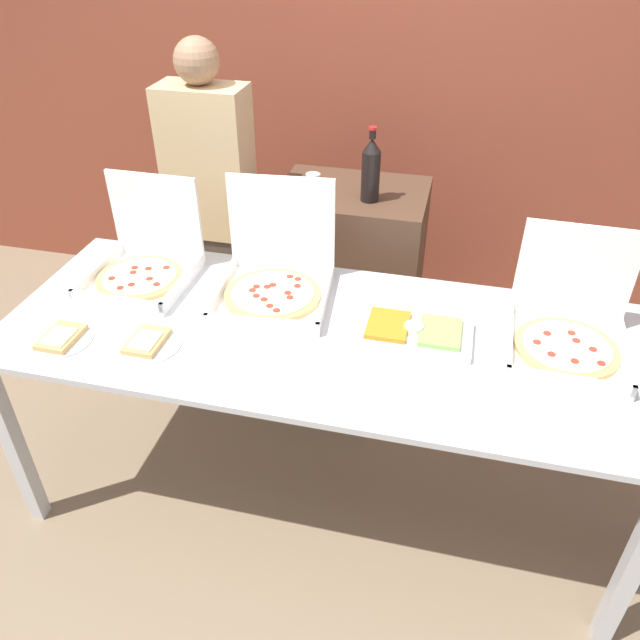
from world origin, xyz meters
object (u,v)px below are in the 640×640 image
(paper_plate_front_left, at_px, (61,338))
(soda_can_silver, at_px, (313,187))
(pizza_box_near_left, at_px, (144,263))
(person_guest_cap, at_px, (214,217))
(pizza_box_near_right, at_px, (275,277))
(soda_bottle, at_px, (371,169))
(paper_plate_front_right, at_px, (147,342))
(pizza_box_far_left, at_px, (568,330))
(veggie_tray, at_px, (413,332))

(paper_plate_front_left, relative_size, soda_can_silver, 1.80)
(pizza_box_near_left, distance_m, person_guest_cap, 0.58)
(soda_can_silver, distance_m, person_guest_cap, 0.56)
(soda_can_silver, relative_size, person_guest_cap, 0.07)
(paper_plate_front_left, xyz_separation_m, person_guest_cap, (0.17, 1.05, 0.01))
(pizza_box_near_right, relative_size, soda_bottle, 1.47)
(paper_plate_front_right, bearing_deg, paper_plate_front_left, -170.47)
(paper_plate_front_right, xyz_separation_m, soda_bottle, (0.63, 1.02, 0.32))
(paper_plate_front_right, distance_m, soda_can_silver, 1.06)
(pizza_box_near_left, distance_m, paper_plate_front_left, 0.49)
(pizza_box_near_right, distance_m, soda_can_silver, 0.56)
(pizza_box_near_left, xyz_separation_m, paper_plate_front_right, (0.21, -0.42, -0.06))
(pizza_box_far_left, bearing_deg, pizza_box_near_right, 177.04)
(paper_plate_front_right, relative_size, soda_can_silver, 2.02)
(veggie_tray, xyz_separation_m, soda_can_silver, (-0.55, 0.69, 0.22))
(pizza_box_near_right, height_order, person_guest_cap, person_guest_cap)
(veggie_tray, bearing_deg, soda_can_silver, 128.50)
(person_guest_cap, bearing_deg, pizza_box_near_left, 82.55)
(pizza_box_near_right, xyz_separation_m, paper_plate_front_right, (-0.35, -0.44, -0.07))
(paper_plate_front_left, bearing_deg, soda_can_silver, 55.93)
(pizza_box_near_right, xyz_separation_m, pizza_box_far_left, (1.11, -0.09, -0.00))
(soda_bottle, height_order, person_guest_cap, person_guest_cap)
(pizza_box_far_left, height_order, veggie_tray, pizza_box_far_left)
(pizza_box_near_right, xyz_separation_m, person_guest_cap, (-0.49, 0.56, -0.06))
(pizza_box_far_left, distance_m, paper_plate_front_left, 1.82)
(soda_can_silver, bearing_deg, pizza_box_near_left, -137.35)
(soda_can_silver, bearing_deg, person_guest_cap, 176.44)
(soda_can_silver, bearing_deg, veggie_tray, -51.50)
(paper_plate_front_right, xyz_separation_m, veggie_tray, (0.93, 0.27, 0.01))
(paper_plate_front_left, bearing_deg, veggie_tray, 14.66)
(soda_can_silver, bearing_deg, paper_plate_front_right, -111.26)
(pizza_box_near_right, bearing_deg, paper_plate_front_left, -149.29)
(soda_bottle, bearing_deg, pizza_box_far_left, -38.87)
(paper_plate_front_right, bearing_deg, pizza_box_far_left, 13.33)
(pizza_box_near_left, bearing_deg, paper_plate_front_left, -101.26)
(veggie_tray, relative_size, person_guest_cap, 0.24)
(paper_plate_front_right, distance_m, soda_bottle, 1.24)
(pizza_box_near_right, bearing_deg, veggie_tray, -21.62)
(pizza_box_far_left, relative_size, paper_plate_front_left, 1.94)
(pizza_box_near_left, relative_size, soda_bottle, 1.26)
(veggie_tray, bearing_deg, pizza_box_near_right, 164.03)
(person_guest_cap, bearing_deg, pizza_box_far_left, 157.85)
(paper_plate_front_left, distance_m, veggie_tray, 1.28)
(pizza_box_near_left, distance_m, veggie_tray, 1.15)
(pizza_box_near_left, relative_size, person_guest_cap, 0.24)
(pizza_box_near_right, height_order, paper_plate_front_left, pizza_box_near_right)
(veggie_tray, distance_m, soda_can_silver, 0.91)
(paper_plate_front_left, bearing_deg, paper_plate_front_right, 9.53)
(soda_bottle, xyz_separation_m, soda_can_silver, (-0.25, -0.05, -0.08))
(pizza_box_near_right, distance_m, pizza_box_near_left, 0.57)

